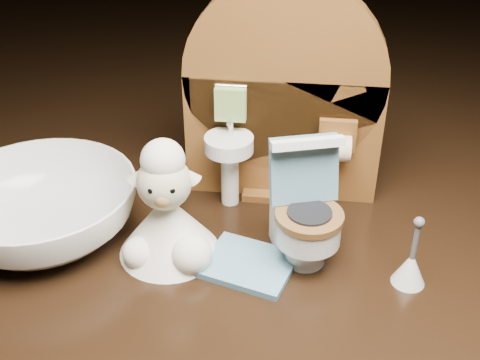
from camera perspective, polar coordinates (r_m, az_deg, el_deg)
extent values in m
cube|color=black|center=(0.41, 2.87, -11.91)|extent=(2.50, 2.50, 0.10)
cube|color=brown|center=(0.41, 4.00, 4.07)|extent=(0.13, 0.02, 0.09)
cylinder|color=brown|center=(0.39, 4.25, 9.68)|extent=(0.13, 0.02, 0.13)
cube|color=brown|center=(0.43, 3.80, -0.72)|extent=(0.05, 0.04, 0.01)
cylinder|color=white|center=(0.40, -0.96, 0.53)|extent=(0.01, 0.01, 0.04)
cylinder|color=white|center=(0.39, -1.06, 3.43)|extent=(0.03, 0.03, 0.01)
cylinder|color=silver|center=(0.39, -0.88, 5.35)|extent=(0.00, 0.00, 0.01)
cube|color=#8CB056|center=(0.38, -0.90, 7.20)|extent=(0.02, 0.01, 0.02)
cube|color=brown|center=(0.39, 9.21, 4.18)|extent=(0.02, 0.01, 0.02)
cylinder|color=beige|center=(0.39, 9.15, 2.99)|extent=(0.02, 0.02, 0.02)
cylinder|color=white|center=(0.36, 6.21, -6.52)|extent=(0.02, 0.02, 0.02)
cylinder|color=white|center=(0.35, 6.50, -4.68)|extent=(0.04, 0.04, 0.02)
cylinder|color=brown|center=(0.34, 6.59, -3.43)|extent=(0.04, 0.04, 0.00)
cube|color=white|center=(0.37, 5.49, -2.74)|extent=(0.03, 0.02, 0.05)
cube|color=#5988A0|center=(0.34, 6.08, 0.99)|extent=(0.04, 0.03, 0.04)
cube|color=white|center=(0.33, 6.45, 3.47)|extent=(0.04, 0.02, 0.01)
cylinder|color=#A1AA2F|center=(0.35, 7.12, 1.33)|extent=(0.01, 0.01, 0.01)
cube|color=#5988A0|center=(0.36, 0.82, -8.01)|extent=(0.06, 0.05, 0.00)
cone|color=white|center=(0.36, 15.82, -8.02)|extent=(0.02, 0.02, 0.02)
cylinder|color=#59595B|center=(0.35, 16.29, -5.59)|extent=(0.00, 0.00, 0.02)
sphere|color=#59595B|center=(0.34, 16.62, -3.86)|extent=(0.01, 0.01, 0.01)
cone|color=white|center=(0.36, -6.86, -4.15)|extent=(0.06, 0.06, 0.04)
sphere|color=white|center=(0.35, -4.66, -7.05)|extent=(0.02, 0.02, 0.02)
sphere|color=white|center=(0.36, -9.49, -6.86)|extent=(0.02, 0.02, 0.02)
sphere|color=beige|center=(0.34, -7.22, -0.24)|extent=(0.03, 0.03, 0.03)
sphere|color=#A97D44|center=(0.34, -7.35, -1.72)|extent=(0.01, 0.01, 0.01)
sphere|color=white|center=(0.34, -7.34, 1.84)|extent=(0.03, 0.03, 0.03)
cone|color=beige|center=(0.35, -9.59, 0.49)|extent=(0.02, 0.01, 0.01)
cone|color=beige|center=(0.34, -4.85, 0.54)|extent=(0.02, 0.01, 0.01)
sphere|color=black|center=(0.33, -8.42, -1.00)|extent=(0.00, 0.00, 0.00)
sphere|color=black|center=(0.33, -6.48, -0.99)|extent=(0.00, 0.00, 0.00)
imported|color=white|center=(0.39, -18.23, -2.68)|extent=(0.15, 0.15, 0.04)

